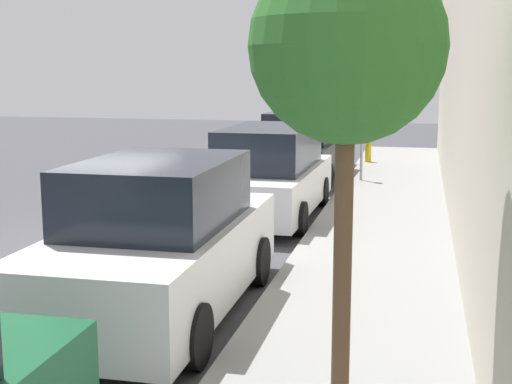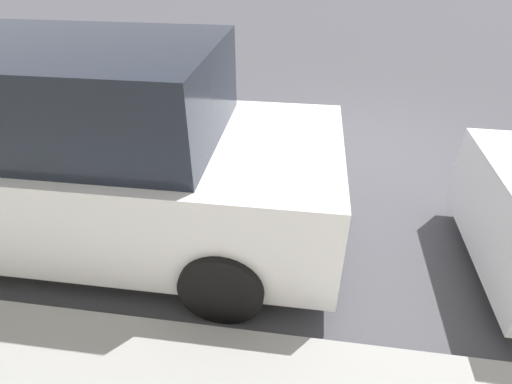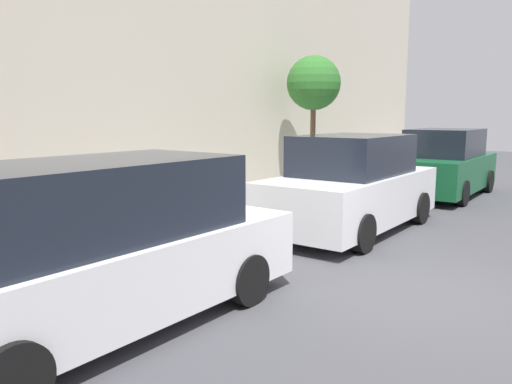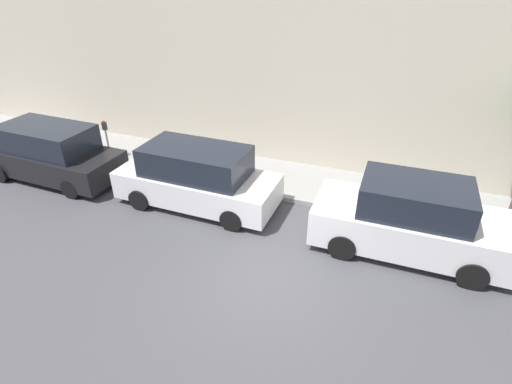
# 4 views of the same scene
# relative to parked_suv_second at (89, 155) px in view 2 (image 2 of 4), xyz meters

# --- Properties ---
(ground_plane) EXTENTS (60.00, 60.00, 0.00)m
(ground_plane) POSITION_rel_parked_suv_second_xyz_m (-2.32, 2.96, -0.93)
(ground_plane) COLOR #424247
(parked_suv_second) EXTENTS (2.08, 4.81, 1.98)m
(parked_suv_second) POSITION_rel_parked_suv_second_xyz_m (0.00, 0.00, 0.00)
(parked_suv_second) COLOR silver
(parked_suv_second) RESTS_ON ground_plane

